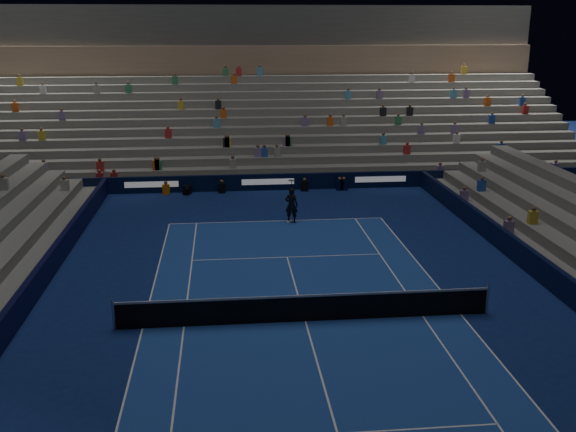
{
  "coord_description": "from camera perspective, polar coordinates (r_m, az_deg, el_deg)",
  "views": [
    {
      "loc": [
        -2.6,
        -20.11,
        9.75
      ],
      "look_at": [
        0.0,
        6.0,
        2.0
      ],
      "focal_mm": 40.51,
      "sensor_mm": 36.0,
      "label": 1
    }
  ],
  "objects": [
    {
      "name": "grandstand_main",
      "position": [
        48.5,
        -2.6,
        8.89
      ],
      "size": [
        44.0,
        15.2,
        11.2
      ],
      "color": "slate",
      "rests_on": "ground"
    },
    {
      "name": "broadcast_camera",
      "position": [
        39.22,
        -8.84,
        2.29
      ],
      "size": [
        0.55,
        0.92,
        0.54
      ],
      "color": "black",
      "rests_on": "ground"
    },
    {
      "name": "sponsor_barrier_west",
      "position": [
        23.24,
        -23.2,
        -8.42
      ],
      "size": [
        0.25,
        37.0,
        1.0
      ],
      "primitive_type": "cube",
      "color": "black",
      "rests_on": "ground"
    },
    {
      "name": "tennis_player",
      "position": [
        33.05,
        0.31,
        0.96
      ],
      "size": [
        0.77,
        0.62,
        1.84
      ],
      "primitive_type": "imported",
      "rotation": [
        0.0,
        0.0,
        2.84
      ],
      "color": "black",
      "rests_on": "ground"
    },
    {
      "name": "court_surface",
      "position": [
        22.49,
        1.54,
        -9.22
      ],
      "size": [
        10.97,
        23.77,
        0.01
      ],
      "primitive_type": "cube",
      "color": "navy",
      "rests_on": "ground"
    },
    {
      "name": "ground",
      "position": [
        22.49,
        1.53,
        -9.23
      ],
      "size": [
        90.0,
        90.0,
        0.0
      ],
      "primitive_type": "plane",
      "color": "navy",
      "rests_on": "ground"
    },
    {
      "name": "sponsor_barrier_far",
      "position": [
        39.78,
        -1.79,
        3.0
      ],
      "size": [
        44.0,
        0.25,
        1.0
      ],
      "primitive_type": "cube",
      "color": "black",
      "rests_on": "ground"
    },
    {
      "name": "tennis_net",
      "position": [
        22.28,
        1.54,
        -8.06
      ],
      "size": [
        12.9,
        0.1,
        1.1
      ],
      "color": "#B2B2B7",
      "rests_on": "ground"
    }
  ]
}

